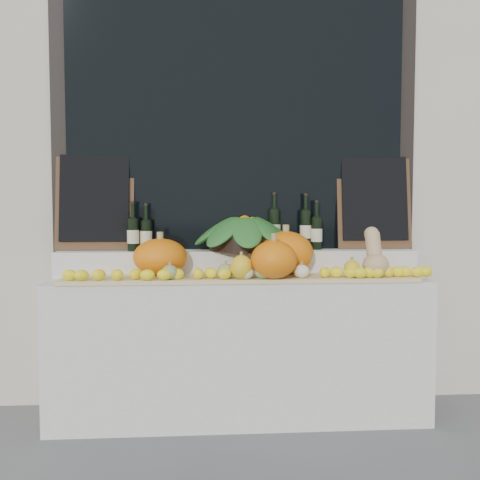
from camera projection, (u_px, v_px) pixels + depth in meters
name	position (u px, v px, depth m)	size (l,w,h in m)	color
storefront_facade	(233.00, 82.00, 3.95)	(7.00, 0.94, 4.50)	beige
display_sill	(239.00, 347.00, 3.35)	(2.30, 0.55, 0.88)	silver
rear_tier	(238.00, 262.00, 3.47)	(2.30, 0.25, 0.16)	silver
straw_bedding	(241.00, 278.00, 3.20)	(2.10, 0.32, 0.03)	tan
pumpkin_left	(160.00, 257.00, 3.24)	(0.33, 0.33, 0.22)	orange
pumpkin_right	(286.00, 253.00, 3.30)	(0.34, 0.34, 0.27)	orange
pumpkin_center	(274.00, 260.00, 3.08)	(0.27, 0.27, 0.22)	orange
butternut_squash	(375.00, 256.00, 3.19)	(0.16, 0.21, 0.30)	tan
decorative_gourds	(256.00, 270.00, 3.09)	(1.17, 0.15, 0.16)	#33611D
lemon_heap	(242.00, 273.00, 3.09)	(2.20, 0.16, 0.06)	yellow
produce_bowl	(245.00, 233.00, 3.44)	(0.70, 0.70, 0.24)	black
wine_bottle_far_left	(133.00, 234.00, 3.38)	(0.08, 0.08, 0.32)	black
wine_bottle_near_left	(146.00, 235.00, 3.40)	(0.08, 0.08, 0.30)	black
wine_bottle_tall	(274.00, 229.00, 3.54)	(0.08, 0.08, 0.38)	black
wine_bottle_near_right	(306.00, 229.00, 3.51)	(0.08, 0.08, 0.37)	black
wine_bottle_far_right	(316.00, 233.00, 3.50)	(0.08, 0.08, 0.32)	black
chalkboard_left	(95.00, 200.00, 3.44)	(0.50, 0.12, 0.62)	#4C331E
chalkboard_right	(374.00, 201.00, 3.57)	(0.50, 0.12, 0.62)	#4C331E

